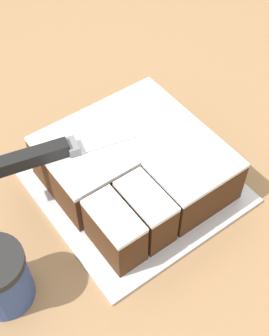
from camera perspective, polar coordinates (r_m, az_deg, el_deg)
ground_plane at (r=1.63m, az=-1.42°, el=-19.28°), size 8.00×8.00×0.00m
countertop at (r=1.21m, az=-1.85°, el=-11.80°), size 1.40×1.10×0.92m
cake_board at (r=0.76m, az=0.00°, el=-2.11°), size 0.29×0.29×0.01m
cake at (r=0.73m, az=0.04°, el=0.20°), size 0.24×0.24×0.08m
knife at (r=0.69m, az=-9.45°, el=2.08°), size 0.31×0.10×0.02m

